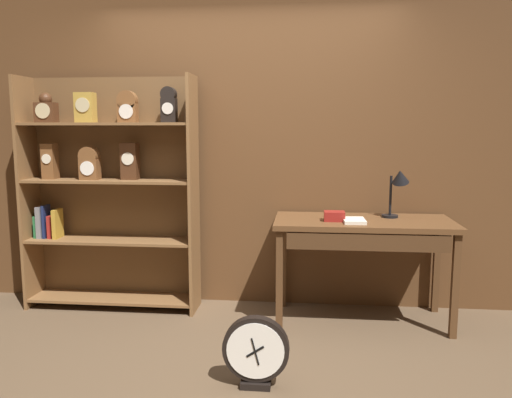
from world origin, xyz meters
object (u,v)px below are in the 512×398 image
at_px(toolbox_small, 334,216).
at_px(round_clock_large, 256,351).
at_px(bookshelf, 107,188).
at_px(workbench, 364,232).
at_px(open_repair_manual, 354,221).
at_px(desk_lamp, 398,184).

relative_size(toolbox_small, round_clock_large, 0.36).
xyz_separation_m(bookshelf, toolbox_small, (1.86, -0.22, -0.17)).
bearing_deg(workbench, open_repair_manual, -132.96).
height_order(open_repair_manual, round_clock_large, open_repair_manual).
xyz_separation_m(open_repair_manual, round_clock_large, (-0.63, -1.00, -0.60)).
height_order(workbench, open_repair_manual, open_repair_manual).
bearing_deg(bookshelf, open_repair_manual, -7.30).
bearing_deg(toolbox_small, round_clock_large, -115.22).
xyz_separation_m(bookshelf, desk_lamp, (2.36, -0.06, 0.07)).
bearing_deg(desk_lamp, round_clock_large, -129.23).
bearing_deg(workbench, toolbox_small, -168.25).
bearing_deg(toolbox_small, desk_lamp, 18.08).
relative_size(toolbox_small, open_repair_manual, 0.71).
height_order(bookshelf, open_repair_manual, bookshelf).
height_order(toolbox_small, round_clock_large, toolbox_small).
xyz_separation_m(desk_lamp, open_repair_manual, (-0.35, -0.20, -0.26)).
distance_m(bookshelf, workbench, 2.12).
relative_size(bookshelf, toolbox_small, 12.40).
height_order(desk_lamp, round_clock_large, desk_lamp).
xyz_separation_m(bookshelf, workbench, (2.09, -0.17, -0.30)).
bearing_deg(open_repair_manual, bookshelf, 170.72).
relative_size(bookshelf, desk_lamp, 4.78).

